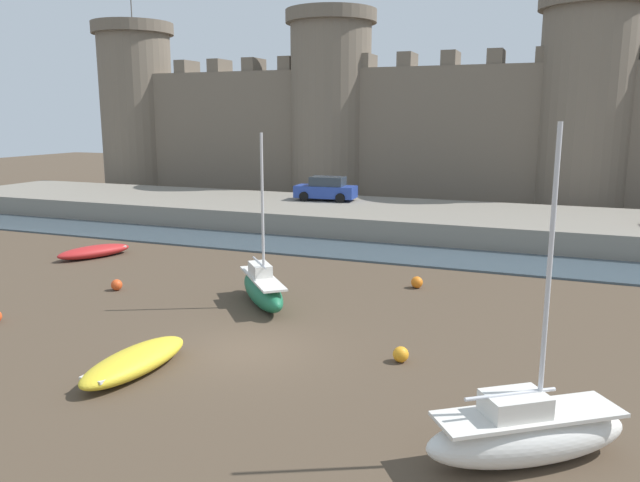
{
  "coord_description": "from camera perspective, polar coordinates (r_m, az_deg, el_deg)",
  "views": [
    {
      "loc": [
        8.58,
        -15.89,
        7.02
      ],
      "look_at": [
        0.4,
        4.93,
        2.5
      ],
      "focal_mm": 35.0,
      "sensor_mm": 36.0,
      "label": 1
    }
  ],
  "objects": [
    {
      "name": "sailboat_foreground_centre",
      "position": [
        23.54,
        -5.28,
        -4.32
      ],
      "size": [
        3.63,
        3.98,
        6.42
      ],
      "color": "#1E6B47",
      "rests_on": "ground"
    },
    {
      "name": "rowboat_midflat_right",
      "position": [
        18.29,
        -16.56,
        -10.45
      ],
      "size": [
        1.62,
        3.97,
        0.68
      ],
      "color": "yellow",
      "rests_on": "ground"
    },
    {
      "name": "mooring_buoy_near_shore",
      "position": [
        18.47,
        7.4,
        -10.24
      ],
      "size": [
        0.46,
        0.46,
        0.46
      ],
      "primitive_type": "sphere",
      "color": "orange",
      "rests_on": "ground"
    },
    {
      "name": "sailboat_near_channel_left",
      "position": [
        14.0,
        18.38,
        -16.28
      ],
      "size": [
        4.4,
        3.67,
        6.91
      ],
      "color": "silver",
      "rests_on": "ground"
    },
    {
      "name": "ground_plane",
      "position": [
        19.38,
        -6.54,
        -9.9
      ],
      "size": [
        160.0,
        160.0,
        0.0
      ],
      "primitive_type": "plane",
      "color": "#4C3D2D"
    },
    {
      "name": "car_quay_centre_east",
      "position": [
        42.49,
        0.57,
        4.78
      ],
      "size": [
        4.21,
        2.1,
        1.62
      ],
      "color": "#263F99",
      "rests_on": "quay_road"
    },
    {
      "name": "quay_road",
      "position": [
        39.2,
        8.52,
        1.96
      ],
      "size": [
        69.52,
        10.0,
        1.32
      ],
      "primitive_type": "cube",
      "color": "gray",
      "rests_on": "ground"
    },
    {
      "name": "rowboat_midflat_left",
      "position": [
        33.31,
        -19.94,
        -0.88
      ],
      "size": [
        2.65,
        3.86,
        0.6
      ],
      "color": "red",
      "rests_on": "ground"
    },
    {
      "name": "mooring_buoy_mid_mud",
      "position": [
        26.12,
        8.85,
        -3.75
      ],
      "size": [
        0.49,
        0.49,
        0.49
      ],
      "primitive_type": "sphere",
      "color": "orange",
      "rests_on": "ground"
    },
    {
      "name": "castle",
      "position": [
        49.43,
        11.66,
        10.94
      ],
      "size": [
        64.79,
        7.27,
        18.18
      ],
      "color": "#706354",
      "rests_on": "ground"
    },
    {
      "name": "mooring_buoy_off_centre",
      "position": [
        26.81,
        -18.09,
        -3.83
      ],
      "size": [
        0.46,
        0.46,
        0.46
      ],
      "primitive_type": "sphere",
      "color": "#E04C1E",
      "rests_on": "ground"
    },
    {
      "name": "water_channel",
      "position": [
        32.41,
        5.58,
        -1.05
      ],
      "size": [
        80.0,
        4.5,
        0.1
      ],
      "primitive_type": "cube",
      "color": "#3D4C56",
      "rests_on": "ground"
    }
  ]
}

